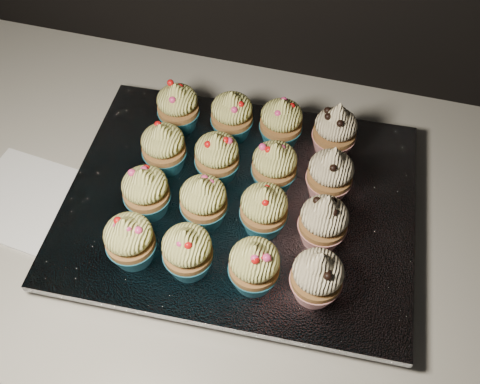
# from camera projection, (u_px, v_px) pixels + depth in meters

# --- Properties ---
(cabinet) EXTENTS (2.40, 0.60, 0.86)m
(cabinet) POSITION_uv_depth(u_px,v_px,m) (217.00, 323.00, 1.16)
(cabinet) COLOR black
(cabinet) RESTS_ON ground
(worktop) EXTENTS (2.44, 0.64, 0.04)m
(worktop) POSITION_uv_depth(u_px,v_px,m) (206.00, 205.00, 0.80)
(worktop) COLOR beige
(worktop) RESTS_ON cabinet
(napkin) EXTENTS (0.16, 0.16, 0.00)m
(napkin) POSITION_uv_depth(u_px,v_px,m) (22.00, 199.00, 0.78)
(napkin) COLOR white
(napkin) RESTS_ON worktop
(baking_tray) EXTENTS (0.46, 0.36, 0.02)m
(baking_tray) POSITION_uv_depth(u_px,v_px,m) (240.00, 208.00, 0.76)
(baking_tray) COLOR black
(baking_tray) RESTS_ON worktop
(foil_lining) EXTENTS (0.50, 0.40, 0.01)m
(foil_lining) POSITION_uv_depth(u_px,v_px,m) (240.00, 201.00, 0.74)
(foil_lining) COLOR silver
(foil_lining) RESTS_ON baking_tray
(cupcake_0) EXTENTS (0.06, 0.06, 0.08)m
(cupcake_0) POSITION_uv_depth(u_px,v_px,m) (130.00, 240.00, 0.66)
(cupcake_0) COLOR #1C6983
(cupcake_0) RESTS_ON foil_lining
(cupcake_1) EXTENTS (0.06, 0.06, 0.08)m
(cupcake_1) POSITION_uv_depth(u_px,v_px,m) (188.00, 251.00, 0.65)
(cupcake_1) COLOR #1C6983
(cupcake_1) RESTS_ON foil_lining
(cupcake_2) EXTENTS (0.06, 0.06, 0.08)m
(cupcake_2) POSITION_uv_depth(u_px,v_px,m) (254.00, 266.00, 0.64)
(cupcake_2) COLOR #1C6983
(cupcake_2) RESTS_ON foil_lining
(cupcake_3) EXTENTS (0.06, 0.06, 0.10)m
(cupcake_3) POSITION_uv_depth(u_px,v_px,m) (317.00, 276.00, 0.62)
(cupcake_3) COLOR #A4161B
(cupcake_3) RESTS_ON foil_lining
(cupcake_4) EXTENTS (0.06, 0.06, 0.08)m
(cupcake_4) POSITION_uv_depth(u_px,v_px,m) (146.00, 192.00, 0.70)
(cupcake_4) COLOR #1C6983
(cupcake_4) RESTS_ON foil_lining
(cupcake_5) EXTENTS (0.06, 0.06, 0.08)m
(cupcake_5) POSITION_uv_depth(u_px,v_px,m) (204.00, 201.00, 0.69)
(cupcake_5) COLOR #1C6983
(cupcake_5) RESTS_ON foil_lining
(cupcake_6) EXTENTS (0.06, 0.06, 0.08)m
(cupcake_6) POSITION_uv_depth(u_px,v_px,m) (264.00, 209.00, 0.68)
(cupcake_6) COLOR #1C6983
(cupcake_6) RESTS_ON foil_lining
(cupcake_7) EXTENTS (0.06, 0.06, 0.10)m
(cupcake_7) POSITION_uv_depth(u_px,v_px,m) (323.00, 221.00, 0.67)
(cupcake_7) COLOR #A4161B
(cupcake_7) RESTS_ON foil_lining
(cupcake_8) EXTENTS (0.06, 0.06, 0.08)m
(cupcake_8) POSITION_uv_depth(u_px,v_px,m) (164.00, 148.00, 0.75)
(cupcake_8) COLOR #1C6983
(cupcake_8) RESTS_ON foil_lining
(cupcake_9) EXTENTS (0.06, 0.06, 0.08)m
(cupcake_9) POSITION_uv_depth(u_px,v_px,m) (217.00, 157.00, 0.74)
(cupcake_9) COLOR #1C6983
(cupcake_9) RESTS_ON foil_lining
(cupcake_10) EXTENTS (0.06, 0.06, 0.08)m
(cupcake_10) POSITION_uv_depth(u_px,v_px,m) (274.00, 166.00, 0.73)
(cupcake_10) COLOR #1C6983
(cupcake_10) RESTS_ON foil_lining
(cupcake_11) EXTENTS (0.06, 0.06, 0.10)m
(cupcake_11) POSITION_uv_depth(u_px,v_px,m) (330.00, 174.00, 0.72)
(cupcake_11) COLOR #A4161B
(cupcake_11) RESTS_ON foil_lining
(cupcake_12) EXTENTS (0.06, 0.06, 0.08)m
(cupcake_12) POSITION_uv_depth(u_px,v_px,m) (178.00, 107.00, 0.79)
(cupcake_12) COLOR #1C6983
(cupcake_12) RESTS_ON foil_lining
(cupcake_13) EXTENTS (0.06, 0.06, 0.08)m
(cupcake_13) POSITION_uv_depth(u_px,v_px,m) (232.00, 116.00, 0.78)
(cupcake_13) COLOR #1C6983
(cupcake_13) RESTS_ON foil_lining
(cupcake_14) EXTENTS (0.06, 0.06, 0.08)m
(cupcake_14) POSITION_uv_depth(u_px,v_px,m) (281.00, 123.00, 0.77)
(cupcake_14) COLOR #1C6983
(cupcake_14) RESTS_ON foil_lining
(cupcake_15) EXTENTS (0.06, 0.06, 0.10)m
(cupcake_15) POSITION_uv_depth(u_px,v_px,m) (335.00, 131.00, 0.76)
(cupcake_15) COLOR #A4161B
(cupcake_15) RESTS_ON foil_lining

